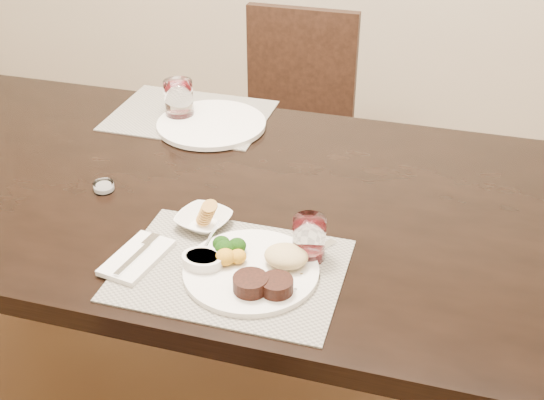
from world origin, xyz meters
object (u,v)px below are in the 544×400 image
(cracker_bowl, at_px, (204,220))
(far_plate, at_px, (211,124))
(chair_far, at_px, (294,120))
(steak_knife, at_px, (302,276))
(wine_glass_near, at_px, (309,240))
(dinner_plate, at_px, (257,269))

(cracker_bowl, height_order, far_plate, cracker_bowl)
(chair_far, relative_size, steak_knife, 4.04)
(steak_knife, distance_m, cracker_bowl, 0.29)
(wine_glass_near, bearing_deg, cracker_bowl, 169.31)
(dinner_plate, height_order, steak_knife, dinner_plate)
(cracker_bowl, bearing_deg, chair_far, 93.77)
(far_plate, bearing_deg, steak_knife, -55.21)
(cracker_bowl, height_order, wine_glass_near, wine_glass_near)
(dinner_plate, xyz_separation_m, steak_knife, (0.09, 0.02, -0.01))
(wine_glass_near, distance_m, far_plate, 0.68)
(steak_knife, relative_size, far_plate, 0.71)
(dinner_plate, bearing_deg, steak_knife, 21.36)
(far_plate, bearing_deg, dinner_plate, -62.03)
(steak_knife, xyz_separation_m, wine_glass_near, (-0.00, 0.07, 0.04))
(wine_glass_near, bearing_deg, far_plate, 128.07)
(steak_knife, bearing_deg, wine_glass_near, 125.80)
(chair_far, bearing_deg, far_plate, -98.30)
(dinner_plate, relative_size, far_plate, 0.89)
(dinner_plate, height_order, wine_glass_near, wine_glass_near)
(dinner_plate, xyz_separation_m, cracker_bowl, (-0.17, 0.14, 0.00))
(wine_glass_near, height_order, far_plate, wine_glass_near)
(chair_far, height_order, cracker_bowl, chair_far)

